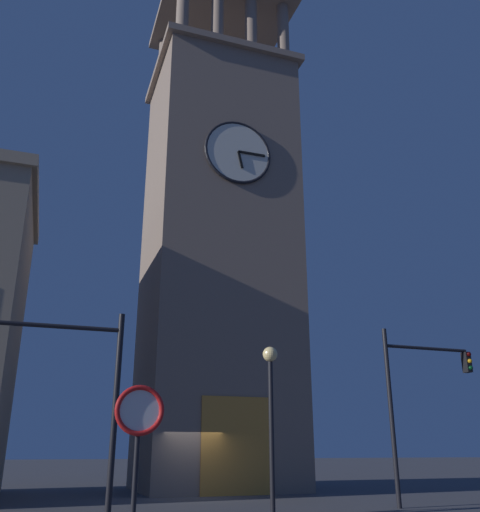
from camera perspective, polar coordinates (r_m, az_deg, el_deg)
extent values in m
plane|color=#424247|center=(24.19, -4.92, -23.59)|extent=(200.00, 200.00, 0.00)
cube|color=gray|center=(29.53, -2.32, -0.49)|extent=(7.28, 6.53, 22.72)
cube|color=gray|center=(35.03, -2.05, 17.71)|extent=(7.88, 7.13, 0.40)
cylinder|color=gray|center=(35.29, 4.47, 21.98)|extent=(0.70, 0.70, 3.94)
cylinder|color=gray|center=(34.71, 1.13, 22.76)|extent=(0.70, 0.70, 3.94)
cylinder|color=gray|center=(34.24, -2.34, 23.49)|extent=(0.70, 0.70, 3.94)
cylinder|color=gray|center=(33.89, -5.94, 24.15)|extent=(0.70, 0.70, 3.94)
cylinder|color=gray|center=(39.12, 1.25, 17.15)|extent=(0.70, 0.70, 3.94)
cylinder|color=gray|center=(38.60, -1.72, 17.73)|extent=(0.70, 0.70, 3.94)
cylinder|color=gray|center=(38.18, -4.78, 18.28)|extent=(0.70, 0.70, 3.94)
cylinder|color=gray|center=(37.87, -7.91, 18.79)|extent=(0.70, 0.70, 3.94)
cube|color=gray|center=(37.81, -1.96, 22.97)|extent=(7.88, 7.13, 0.40)
cylinder|color=black|center=(38.69, -1.94, 24.38)|extent=(0.12, 0.12, 2.18)
cylinder|color=silver|center=(28.62, -0.23, 10.66)|extent=(3.40, 0.12, 3.40)
torus|color=black|center=(28.60, -0.21, 10.68)|extent=(3.56, 0.16, 3.56)
cube|color=black|center=(28.34, 0.04, 9.92)|extent=(0.32, 0.06, 0.94)
cube|color=black|center=(28.75, 1.23, 10.52)|extent=(1.45, 0.06, 0.13)
cube|color=orange|center=(24.87, -0.36, -18.93)|extent=(3.20, 0.24, 4.00)
cylinder|color=black|center=(15.06, -12.81, -15.72)|extent=(0.16, 0.16, 5.28)
cylinder|color=black|center=(15.25, -19.73, -6.76)|extent=(4.01, 0.12, 0.12)
cylinder|color=black|center=(20.31, 15.37, -15.47)|extent=(0.16, 0.16, 5.91)
cylinder|color=black|center=(21.58, 18.69, -9.04)|extent=(3.47, 0.12, 0.12)
cube|color=black|center=(22.61, 22.38, -10.13)|extent=(0.22, 0.30, 0.75)
sphere|color=#360505|center=(22.51, 22.58, -9.36)|extent=(0.16, 0.16, 0.16)
sphere|color=orange|center=(22.48, 22.67, -9.99)|extent=(0.16, 0.16, 0.16)
sphere|color=#063316|center=(22.44, 22.75, -10.61)|extent=(0.16, 0.16, 0.16)
cylinder|color=black|center=(16.47, 3.28, -18.20)|extent=(0.14, 0.14, 4.26)
sphere|color=#F9DB8C|center=(16.68, 3.13, -10.10)|extent=(0.44, 0.44, 0.44)
cylinder|color=black|center=(9.17, -10.85, -22.55)|extent=(0.08, 0.08, 2.48)
cylinder|color=white|center=(9.13, -10.35, -15.42)|extent=(0.70, 0.04, 0.70)
torus|color=red|center=(9.11, -10.32, -15.41)|extent=(0.78, 0.08, 0.78)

